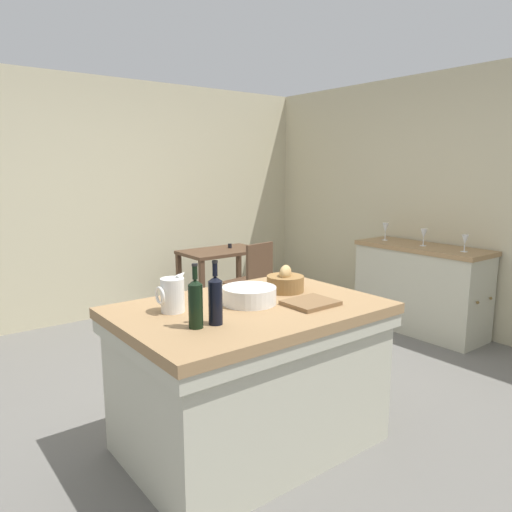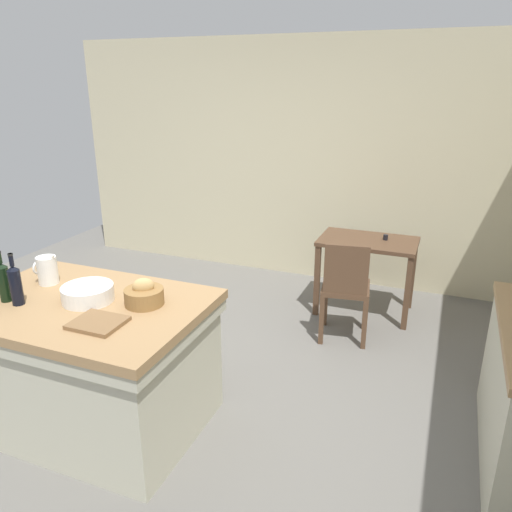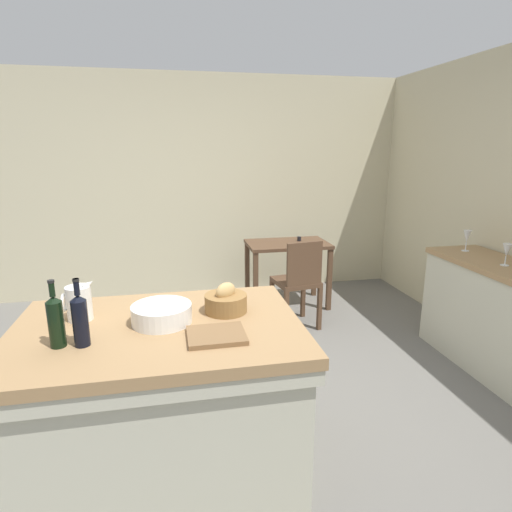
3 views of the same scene
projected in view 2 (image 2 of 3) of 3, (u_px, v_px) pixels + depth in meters
The scene contains 11 objects.
ground_plane at pixel (182, 391), 3.63m from camera, with size 6.76×6.76×0.00m, color #66635E.
wall_back at pixel (294, 162), 5.47m from camera, with size 5.32×0.12×2.60m, color beige.
island_table at pixel (90, 359), 3.17m from camera, with size 1.49×1.03×0.87m.
writing_desk at pixel (367, 252), 4.69m from camera, with size 0.90×0.56×0.79m.
wooden_chair at pixel (346, 287), 4.19m from camera, with size 0.46×0.46×0.91m.
pitcher at pixel (47, 270), 3.28m from camera, with size 0.17×0.13×0.23m.
wash_bowl at pixel (88, 293), 3.04m from camera, with size 0.31×0.31×0.10m, color white.
bread_basket at pixel (144, 295), 2.99m from camera, with size 0.24×0.24×0.17m.
cutting_board at pixel (98, 323), 2.75m from camera, with size 0.28×0.24×0.02m, color brown.
wine_bottle_dark at pixel (15, 284), 2.96m from camera, with size 0.07×0.07×0.33m.
wine_bottle_amber at pixel (4, 281), 3.01m from camera, with size 0.07×0.07×0.32m.
Camera 2 is at (1.65, -2.66, 2.16)m, focal length 34.70 mm.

